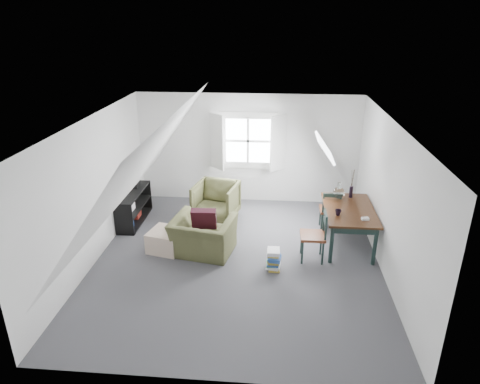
# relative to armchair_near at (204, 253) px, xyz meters

# --- Properties ---
(floor) EXTENTS (5.50, 5.50, 0.00)m
(floor) POSITION_rel_armchair_near_xyz_m (0.64, -0.20, 0.00)
(floor) COLOR #46464B
(floor) RESTS_ON ground
(ceiling) EXTENTS (5.50, 5.50, 0.00)m
(ceiling) POSITION_rel_armchair_near_xyz_m (0.64, -0.20, 2.50)
(ceiling) COLOR white
(ceiling) RESTS_ON wall_back
(wall_back) EXTENTS (5.00, 0.00, 5.00)m
(wall_back) POSITION_rel_armchair_near_xyz_m (0.64, 2.55, 1.25)
(wall_back) COLOR white
(wall_back) RESTS_ON ground
(wall_front) EXTENTS (5.00, 0.00, 5.00)m
(wall_front) POSITION_rel_armchair_near_xyz_m (0.64, -2.95, 1.25)
(wall_front) COLOR white
(wall_front) RESTS_ON ground
(wall_left) EXTENTS (0.00, 5.50, 5.50)m
(wall_left) POSITION_rel_armchair_near_xyz_m (-1.86, -0.20, 1.25)
(wall_left) COLOR white
(wall_left) RESTS_ON ground
(wall_right) EXTENTS (0.00, 5.50, 5.50)m
(wall_right) POSITION_rel_armchair_near_xyz_m (3.14, -0.20, 1.25)
(wall_right) COLOR white
(wall_right) RESTS_ON ground
(slope_left) EXTENTS (3.19, 5.50, 4.48)m
(slope_left) POSITION_rel_armchair_near_xyz_m (-0.91, -0.20, 1.78)
(slope_left) COLOR white
(slope_left) RESTS_ON wall_left
(slope_right) EXTENTS (3.19, 5.50, 4.48)m
(slope_right) POSITION_rel_armchair_near_xyz_m (2.19, -0.20, 1.78)
(slope_right) COLOR white
(slope_right) RESTS_ON wall_right
(dormer_window) EXTENTS (1.71, 0.35, 1.30)m
(dormer_window) POSITION_rel_armchair_near_xyz_m (0.64, 2.47, 1.45)
(dormer_window) COLOR white
(dormer_window) RESTS_ON wall_back
(skylight) EXTENTS (0.35, 0.75, 0.47)m
(skylight) POSITION_rel_armchair_near_xyz_m (2.19, 1.10, 1.75)
(skylight) COLOR white
(skylight) RESTS_ON slope_right
(armchair_near) EXTENTS (1.23, 1.12, 0.70)m
(armchair_near) POSITION_rel_armchair_near_xyz_m (0.00, 0.00, 0.00)
(armchair_near) COLOR #484B29
(armchair_near) RESTS_ON floor
(armchair_far) EXTENTS (1.02, 1.04, 0.80)m
(armchair_far) POSITION_rel_armchair_near_xyz_m (0.03, 1.48, 0.00)
(armchair_far) COLOR #484B29
(armchair_far) RESTS_ON floor
(throw_pillow) EXTENTS (0.46, 0.28, 0.47)m
(throw_pillow) POSITION_rel_armchair_near_xyz_m (0.00, 0.15, 0.61)
(throw_pillow) COLOR #3B101D
(throw_pillow) RESTS_ON armchair_near
(ottoman) EXTENTS (0.70, 0.70, 0.39)m
(ottoman) POSITION_rel_armchair_near_xyz_m (-0.71, 0.07, 0.19)
(ottoman) COLOR #C5AB93
(ottoman) RESTS_ON floor
(dining_table) EXTENTS (0.91, 1.51, 0.75)m
(dining_table) POSITION_rel_armchair_near_xyz_m (2.65, 0.54, 0.65)
(dining_table) COLOR #331B0E
(dining_table) RESTS_ON floor
(demijohn) EXTENTS (0.23, 0.23, 0.33)m
(demijohn) POSITION_rel_armchair_near_xyz_m (2.50, 0.99, 0.89)
(demijohn) COLOR silver
(demijohn) RESTS_ON dining_table
(vase_twigs) EXTENTS (0.07, 0.08, 0.57)m
(vase_twigs) POSITION_rel_armchair_near_xyz_m (2.75, 1.09, 0.88)
(vase_twigs) COLOR black
(vase_twigs) RESTS_ON dining_table
(cup) EXTENTS (0.13, 0.13, 0.10)m
(cup) POSITION_rel_armchair_near_xyz_m (2.40, 0.24, 0.75)
(cup) COLOR black
(cup) RESTS_ON dining_table
(paper_box) EXTENTS (0.14, 0.10, 0.04)m
(paper_box) POSITION_rel_armchair_near_xyz_m (2.85, 0.09, 0.77)
(paper_box) COLOR white
(paper_box) RESTS_ON dining_table
(dining_chair_far) EXTENTS (0.41, 0.41, 0.87)m
(dining_chair_far) POSITION_rel_armchair_near_xyz_m (2.39, 1.13, 0.45)
(dining_chair_far) COLOR #5E2914
(dining_chair_far) RESTS_ON floor
(dining_chair_near) EXTENTS (0.44, 0.44, 0.93)m
(dining_chair_near) POSITION_rel_armchair_near_xyz_m (2.00, -0.04, 0.48)
(dining_chair_near) COLOR #5E2914
(dining_chair_near) RESTS_ON floor
(media_shelf) EXTENTS (0.44, 1.32, 0.68)m
(media_shelf) POSITION_rel_armchair_near_xyz_m (-1.71, 1.15, 0.31)
(media_shelf) COLOR black
(media_shelf) RESTS_ON floor
(electronics_box) EXTENTS (0.18, 0.24, 0.19)m
(electronics_box) POSITION_rel_armchair_near_xyz_m (-1.71, 1.44, 0.76)
(electronics_box) COLOR black
(electronics_box) RESTS_ON media_shelf
(magazine_stack) EXTENTS (0.27, 0.33, 0.37)m
(magazine_stack) POSITION_rel_armchair_near_xyz_m (1.29, -0.43, 0.18)
(magazine_stack) COLOR #B29933
(magazine_stack) RESTS_ON floor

